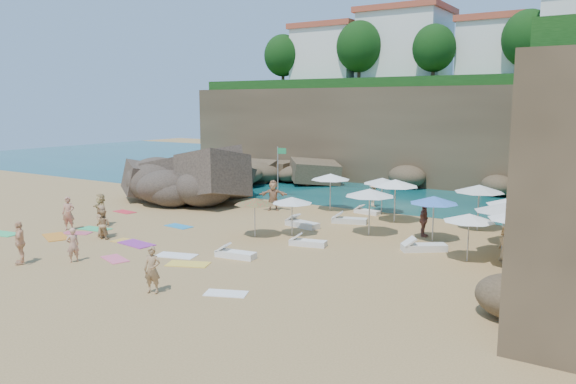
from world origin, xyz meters
The scene contains 50 objects.
ground centered at (0.00, 0.00, 0.00)m, with size 120.00×120.00×0.00m, color tan.
seawater centered at (0.00, 30.00, 0.00)m, with size 120.00×120.00×0.00m, color #0C4751.
cliff_back centered at (2.00, 25.00, 4.00)m, with size 44.00×8.00×8.00m, color brown.
rock_promontory centered at (-11.00, 16.00, 0.00)m, with size 12.00×7.00×2.00m, color brown, non-canonical shape.
clifftop_buildings centered at (2.96, 25.79, 11.24)m, with size 28.48×9.48×7.00m.
clifftop_trees centered at (4.78, 19.52, 11.26)m, with size 35.60×23.82×4.40m.
marina_masts centered at (-16.50, 30.00, 3.00)m, with size 3.10×0.10×6.00m.
rock_outcrop centered at (-9.59, 6.60, 0.00)m, with size 9.00×6.75×3.60m, color brown, non-canonical shape.
flag_pole centered at (-4.04, 11.26, 2.33)m, with size 0.71×0.16×3.65m.
parasol_0 centered at (1.43, 8.82, 2.15)m, with size 2.47×2.47×2.34m.
parasol_1 centered at (4.58, 9.57, 2.03)m, with size 2.34×2.34×2.21m.
parasol_2 centered at (12.89, 5.50, 2.16)m, with size 2.49×2.49×2.35m.
parasol_3 centered at (10.68, 8.09, 2.25)m, with size 2.59×2.59×2.45m.
parasol_4 centered at (12.93, 3.32, 2.22)m, with size 2.55×2.55×2.41m.
parasol_5 centered at (6.28, 3.99, 2.21)m, with size 2.54×2.54×2.40m.
parasol_6 centered at (1.59, 0.55, 1.81)m, with size 2.09×2.09×1.98m.
parasol_7 centered at (6.18, 7.67, 2.25)m, with size 2.59×2.59×2.45m.
parasol_8 centered at (11.84, 1.83, 1.89)m, with size 2.18×2.18×2.06m.
parasol_9 centered at (3.01, 1.80, 1.83)m, with size 2.10×2.10×1.99m.
parasol_10 centered at (9.44, 4.50, 2.05)m, with size 2.36×2.36×2.23m.
parasol_11 centered at (13.93, 1.62, 2.27)m, with size 2.62×2.62×2.48m.
lounger_0 centered at (2.45, 3.75, 0.16)m, with size 2.02×0.67×0.31m, color silver.
lounger_1 centered at (3.85, 9.07, 0.12)m, with size 1.61×0.54×0.25m, color white.
lounger_2 centered at (9.72, 2.46, 0.16)m, with size 2.03×0.68×0.32m, color silver.
lounger_3 centered at (4.17, 6.03, 0.15)m, with size 1.96×0.65×0.31m, color silver.
lounger_4 centered at (4.78, 0.41, 0.14)m, with size 1.74×0.58×0.27m, color white.
lounger_5 centered at (3.18, -3.08, 0.14)m, with size 1.81×0.60×0.28m, color white.
towel_1 centered at (-6.67, -3.81, 0.01)m, with size 1.46×0.73×0.03m, color #D1516A.
towel_2 centered at (-6.84, -4.95, 0.02)m, with size 1.93×0.97×0.03m, color orange.
towel_3 centered at (-9.80, -6.01, 0.02)m, with size 1.88×0.94×0.03m, color #38C671.
towel_4 centered at (-2.93, -3.66, 0.02)m, with size 1.72×0.86×0.03m, color gold.
towel_5 centered at (0.78, -4.27, 0.02)m, with size 1.77×0.88×0.03m, color white.
towel_6 centered at (-2.32, -3.75, 0.02)m, with size 1.90×0.95×0.03m, color purple.
towel_7 centered at (-9.10, 1.50, 0.01)m, with size 1.51×0.76×0.03m, color red.
towel_8 centered at (-3.33, 0.23, 0.01)m, with size 1.58×0.79×0.03m, color #258BC6.
towel_9 centered at (-1.07, -6.10, 0.01)m, with size 1.50×0.75×0.03m, color #F15D7F.
towel_11 centered at (-6.66, -2.67, 0.02)m, with size 1.70×0.85×0.03m, color #37C173.
towel_12 centered at (2.13, -4.98, 0.02)m, with size 1.75×0.88×0.03m, color yellow.
towel_13 centered at (5.80, -7.01, 0.01)m, with size 1.49×0.75×0.03m, color white.
person_stand_0 centered at (-7.63, -3.56, 0.90)m, with size 0.66×0.43×1.80m, color tan.
person_stand_1 centered at (-4.51, -3.85, 0.73)m, with size 0.71×0.55×1.46m, color tan.
person_stand_2 centered at (3.23, 11.43, 0.78)m, with size 1.00×0.41×1.55m, color #E9B584.
person_stand_3 centered at (8.75, 5.17, 0.85)m, with size 1.00×0.41×1.70m, color #9A5B4D.
person_stand_4 centered at (13.21, 2.63, 0.77)m, with size 0.76×0.41×1.55m, color tan.
person_stand_5 centered at (-1.62, 6.93, 0.96)m, with size 1.79×0.51×1.93m, color tan.
person_stand_6 centered at (-2.22, -7.32, 0.74)m, with size 0.54×0.35×1.48m, color tan.
person_lie_1 centered at (-3.80, -8.70, 0.22)m, with size 1.05×1.80×0.44m, color #F3B88A.
person_lie_2 centered at (-4.83, -3.66, 0.21)m, with size 0.78×1.60×0.43m, color #926B49.
person_lie_3 centered at (-7.12, -1.87, 0.23)m, with size 1.62×1.75×0.47m, color tan.
person_lie_4 centered at (3.57, -8.35, 0.20)m, with size 0.60×1.66×0.40m, color #A27A51.
Camera 1 is at (17.90, -21.85, 6.64)m, focal length 35.00 mm.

